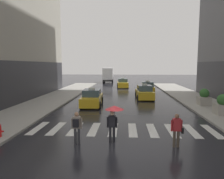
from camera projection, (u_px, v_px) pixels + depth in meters
name	position (u px, v px, depth m)	size (l,w,h in m)	color
ground_plane	(122.00, 149.00, 10.02)	(160.00, 160.00, 0.00)	black
crosswalk_markings	(123.00, 129.00, 13.00)	(11.30, 2.80, 0.01)	silver
taxi_lead	(92.00, 98.00, 20.68)	(2.02, 4.58, 1.80)	gold
taxi_second	(144.00, 93.00, 24.98)	(2.05, 4.60, 1.80)	gold
taxi_third	(147.00, 88.00, 30.23)	(2.11, 4.62, 1.80)	gold
taxi_fourth	(123.00, 83.00, 37.42)	(2.13, 4.63, 1.80)	gold
box_truck	(108.00, 74.00, 48.22)	(2.53, 7.62, 3.35)	#2D2D2D
pedestrian_with_umbrella	(114.00, 114.00, 10.66)	(0.96, 0.96, 1.94)	black
pedestrian_with_backpack	(77.00, 125.00, 10.49)	(0.55, 0.43, 1.65)	#333338
pedestrian_with_handbag	(177.00, 128.00, 10.12)	(0.60, 0.24, 1.65)	#473D33
planter_near_corner	(223.00, 105.00, 16.30)	(1.10, 1.10, 1.60)	#A8A399
planter_mid_block	(204.00, 98.00, 20.12)	(1.10, 1.10, 1.60)	#A8A399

